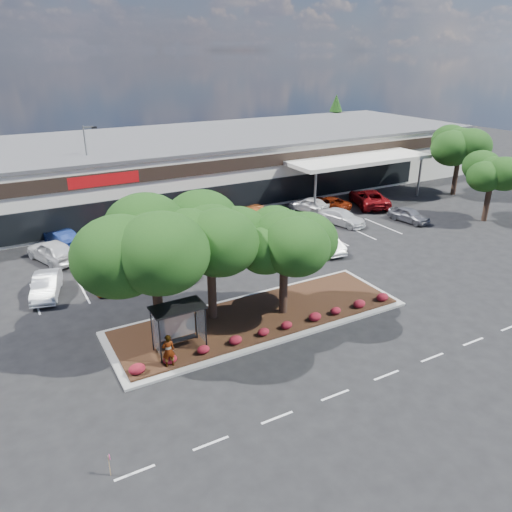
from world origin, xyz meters
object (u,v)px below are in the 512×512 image
car_0 (46,286)px  car_1 (106,273)px  light_pole (91,181)px  survey_stake (109,462)px

car_0 → car_1: car_1 is taller
light_pole → survey_stake: bearing=-101.6°
light_pole → car_1: (-2.47, -14.40, -3.15)m
light_pole → car_0: bearing=-113.8°
light_pole → car_0: (-6.36, -14.43, -3.17)m
car_1 → car_0: bearing=-175.7°
light_pole → car_1: bearing=-99.8°
car_1 → survey_stake: bearing=-99.3°
survey_stake → car_0: 17.20m
car_0 → car_1: 3.89m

